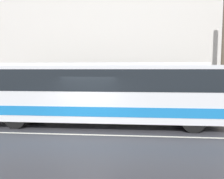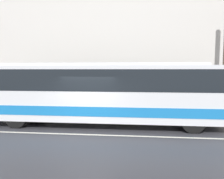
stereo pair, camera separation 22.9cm
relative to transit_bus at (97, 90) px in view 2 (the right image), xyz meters
The scene contains 5 objects.
ground_plane 2.56m from the transit_bus, 96.47° to the right, with size 60.00×60.00×0.00m, color #333338.
sidewalk 3.92m from the transit_bus, 93.38° to the left, with size 60.00×2.74×0.16m.
building_facade 5.74m from the transit_bus, 92.37° to the left, with size 60.00×0.35×9.33m.
lane_stripe 2.56m from the transit_bus, 96.47° to the right, with size 54.00×0.14×0.01m.
transit_bus is the anchor object (origin of this frame).
Camera 2 is at (2.16, -9.11, 2.80)m, focal length 35.00 mm.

